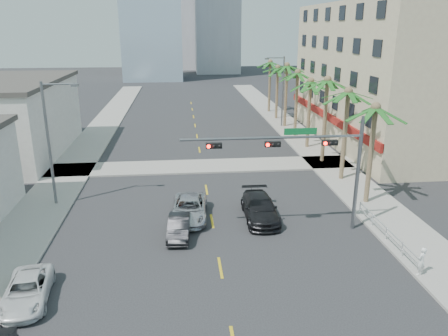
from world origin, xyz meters
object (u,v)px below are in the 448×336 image
Objects in this scene: car_parked_far at (27,291)px; car_lane_right at (260,208)px; car_lane_left at (179,227)px; traffic_signal_mast at (309,155)px; car_lane_center at (189,209)px; pedestrian at (421,261)px.

car_lane_right is (12.67, 8.22, 0.17)m from car_parked_far.
car_lane_left is at bearing 34.23° from car_parked_far.
car_lane_right is (-2.52, 2.12, -4.29)m from traffic_signal_mast.
traffic_signal_mast is 8.90m from car_lane_center.
car_parked_far is at bearing -127.57° from car_lane_center.
car_lane_left is 0.74× the size of car_lane_center.
car_lane_center is at bearing -68.66° from pedestrian.
pedestrian is (7.03, -8.01, 0.15)m from car_lane_right.
traffic_signal_mast is 2.09× the size of car_lane_right.
car_lane_right is at bearing -2.41° from car_lane_center.
car_lane_left is 13.86m from pedestrian.
car_lane_center reaches higher than car_parked_far.
car_parked_far is 0.85× the size of car_lane_center.
traffic_signal_mast is 9.15m from car_lane_left.
car_lane_right is at bearing -81.37° from pedestrian.
traffic_signal_mast is 2.18× the size of car_lane_center.
car_lane_left is (7.19, 6.15, 0.02)m from car_parked_far.
car_lane_left is 0.71× the size of car_lane_right.
car_parked_far is 15.10m from car_lane_right.
car_lane_center is (-7.28, 2.69, -4.35)m from traffic_signal_mast.
car_lane_center is (0.71, 2.63, 0.08)m from car_lane_left.
traffic_signal_mast reaches higher than pedestrian.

